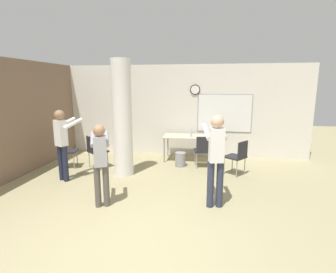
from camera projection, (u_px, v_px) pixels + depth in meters
ground_plane at (126, 250)px, 3.56m from camera, size 24.00×24.00×0.00m
wall_left_accent at (17, 119)px, 6.26m from camera, size 0.12×7.00×2.80m
wall_back at (177, 111)px, 8.18m from camera, size 8.00×0.15×2.80m
support_pillar at (122, 119)px, 6.29m from camera, size 0.47×0.47×2.80m
folding_table at (189, 138)px, 7.64m from camera, size 1.50×0.76×0.73m
bottle_on_table at (191, 134)px, 7.44m from camera, size 0.08×0.08×0.26m
waste_bin at (180, 159)px, 7.17m from camera, size 0.29×0.29×0.38m
chair_mid_room at (238, 155)px, 6.40m from camera, size 0.62×0.62×0.87m
chair_near_pillar at (95, 149)px, 6.95m from camera, size 0.62×0.62×0.87m
chair_by_left_wall at (65, 149)px, 6.99m from camera, size 0.54×0.54×0.87m
chair_table_right at (203, 149)px, 6.99m from camera, size 0.51×0.51×0.87m
person_playing_side at (216, 154)px, 4.65m from camera, size 0.46×0.66×1.70m
person_playing_front at (100, 159)px, 4.69m from camera, size 0.49×0.61×1.53m
person_watching_back at (62, 140)px, 5.97m from camera, size 0.54×0.66×1.65m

